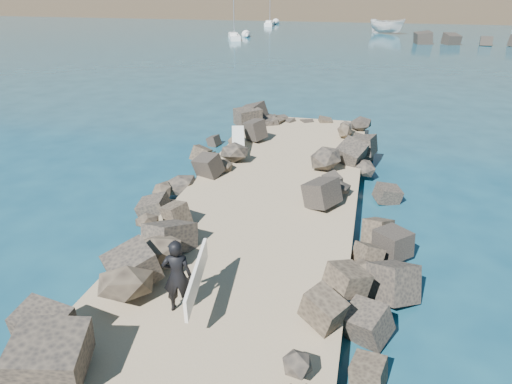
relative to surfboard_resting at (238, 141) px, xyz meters
The scene contains 9 objects.
ground 5.65m from the surfboard_resting, 65.30° to the right, with size 800.00×800.00×0.00m, color #0F384C.
jetty 7.45m from the surfboard_resting, 71.77° to the right, with size 6.00×26.00×0.60m, color #8C7759.
riprap_left 6.59m from the surfboard_resting, 95.06° to the right, with size 2.60×22.00×1.00m, color black.
riprap_right 8.39m from the surfboard_resting, 51.42° to the right, with size 2.60×22.00×1.00m, color black.
surfboard_resting is the anchor object (origin of this frame).
boat_imported 62.54m from the surfboard_resting, 83.63° to the left, with size 2.29×6.10×2.35m, color silver.
surfer_with_board 10.85m from the surfboard_resting, 80.50° to the right, with size 1.03×2.18×1.77m.
sailboat_e 74.71m from the surfboard_resting, 101.45° to the left, with size 2.28×6.85×8.14m.
sailboat_a 50.55m from the surfboard_resting, 106.79° to the left, with size 3.47×6.29×7.58m.
Camera 1 is at (3.06, -13.21, 7.24)m, focal length 32.00 mm.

